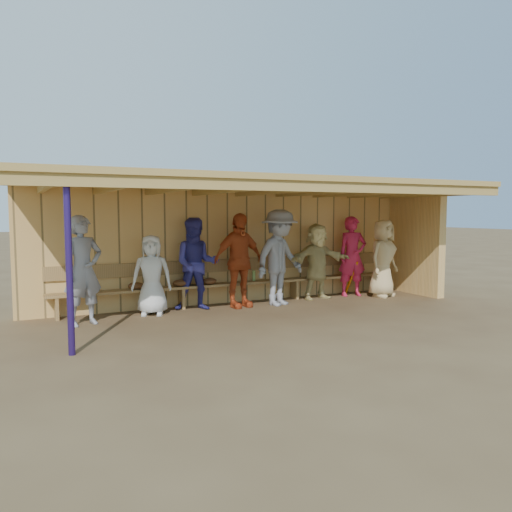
# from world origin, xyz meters

# --- Properties ---
(ground) EXTENTS (90.00, 90.00, 0.00)m
(ground) POSITION_xyz_m (0.00, 0.00, 0.00)
(ground) COLOR brown
(ground) RESTS_ON ground
(player_a) EXTENTS (0.79, 0.64, 1.86)m
(player_a) POSITION_xyz_m (-3.21, 0.40, 0.93)
(player_a) COLOR gray
(player_a) RESTS_ON ground
(player_b) EXTENTS (0.85, 0.70, 1.49)m
(player_b) POSITION_xyz_m (-1.97, 0.72, 0.74)
(player_b) COLOR white
(player_b) RESTS_ON ground
(player_c) EXTENTS (1.04, 0.92, 1.80)m
(player_c) POSITION_xyz_m (-1.06, 0.81, 0.90)
(player_c) COLOR #373491
(player_c) RESTS_ON ground
(player_d) EXTENTS (1.16, 0.61, 1.89)m
(player_d) POSITION_xyz_m (-0.21, 0.70, 0.94)
(player_d) COLOR #CB4C20
(player_d) RESTS_ON ground
(player_e) EXTENTS (1.44, 1.12, 1.96)m
(player_e) POSITION_xyz_m (0.63, 0.54, 0.98)
(player_e) COLOR gray
(player_e) RESTS_ON ground
(player_f) EXTENTS (1.58, 0.63, 1.66)m
(player_f) POSITION_xyz_m (1.71, 0.81, 0.83)
(player_f) COLOR #E0C97E
(player_f) RESTS_ON ground
(player_g) EXTENTS (0.74, 0.57, 1.81)m
(player_g) POSITION_xyz_m (2.66, 0.81, 0.90)
(player_g) COLOR #CA2045
(player_g) RESTS_ON ground
(player_h) EXTENTS (0.98, 0.79, 1.74)m
(player_h) POSITION_xyz_m (3.21, 0.41, 0.87)
(player_h) COLOR #DBB97B
(player_h) RESTS_ON ground
(dugout_structure) EXTENTS (8.80, 3.20, 2.50)m
(dugout_structure) POSITION_xyz_m (0.39, 0.69, 1.69)
(dugout_structure) COLOR #E5B162
(dugout_structure) RESTS_ON ground
(bench) EXTENTS (7.60, 0.34, 0.93)m
(bench) POSITION_xyz_m (0.00, 1.12, 0.53)
(bench) COLOR #A27B45
(bench) RESTS_ON ground
(dugout_equipment) EXTENTS (5.77, 0.62, 0.80)m
(dugout_equipment) POSITION_xyz_m (-0.67, 0.99, 0.49)
(dugout_equipment) COLOR orange
(dugout_equipment) RESTS_ON ground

